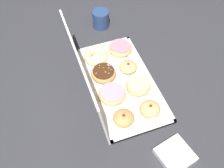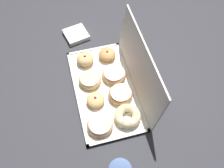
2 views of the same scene
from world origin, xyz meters
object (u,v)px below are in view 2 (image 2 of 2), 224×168
Objects in this scene: donut_box at (105,89)px; jelly_filled_donut_4 at (107,54)px; jelly_filled_donut_0 at (85,59)px; glazed_ring_donut_1 at (90,80)px; pink_frosted_donut_3 at (100,125)px; cruller_donut_7 at (127,116)px; napkin_stack at (76,34)px; jelly_filled_donut_2 at (95,100)px; pink_frosted_donut_5 at (114,74)px; sprinkle_donut_6 at (120,94)px.

jelly_filled_donut_4 reaches higher than donut_box.
glazed_ring_donut_1 is at bearing -1.49° from jelly_filled_donut_0.
cruller_donut_7 is (-0.01, 0.13, 0.00)m from pink_frosted_donut_3.
pink_frosted_donut_3 reaches higher than napkin_stack.
jelly_filled_donut_2 is at bearing -134.20° from cruller_donut_7.
napkin_stack is (-0.39, -0.07, 0.01)m from donut_box.
donut_box is 0.19m from jelly_filled_donut_0.
jelly_filled_donut_2 is at bearing -25.53° from jelly_filled_donut_4.
jelly_filled_donut_2 reaches higher than pink_frosted_donut_3.
pink_frosted_donut_5 is at bearing 179.69° from cruller_donut_7.
jelly_filled_donut_4 reaches higher than jelly_filled_donut_2.
pink_frosted_donut_5 is 1.04× the size of sprinkle_donut_6.
jelly_filled_donut_0 reaches higher than pink_frosted_donut_3.
pink_frosted_donut_5 is at bearing 43.57° from jelly_filled_donut_0.
napkin_stack is (-0.33, -0.01, -0.02)m from glazed_ring_donut_1.
jelly_filled_donut_2 is 0.73× the size of pink_frosted_donut_3.
pink_frosted_donut_3 is (0.19, -0.07, 0.02)m from donut_box.
pink_frosted_donut_3 is (0.13, -0.01, -0.00)m from jelly_filled_donut_2.
pink_frosted_donut_3 is at bearing -3.99° from jelly_filled_donut_2.
sprinkle_donut_6 reaches higher than glazed_ring_donut_1.
napkin_stack is at bearing -169.99° from donut_box.
jelly_filled_donut_0 reaches higher than donut_box.
jelly_filled_donut_0 is 0.99× the size of jelly_filled_donut_4.
sprinkle_donut_6 is at bearing 45.48° from donut_box.
jelly_filled_donut_4 is at bearing -179.84° from cruller_donut_7.
jelly_filled_donut_0 is 0.13m from glazed_ring_donut_1.
donut_box is 6.07× the size of jelly_filled_donut_0.
sprinkle_donut_6 reaches higher than pink_frosted_donut_3.
sprinkle_donut_6 is at bearing 16.23° from napkin_stack.
pink_frosted_donut_3 is at bearing -19.52° from donut_box.
donut_box is 0.19m from cruller_donut_7.
sprinkle_donut_6 is (0.00, 0.12, 0.00)m from jelly_filled_donut_2.
sprinkle_donut_6 is at bearing 46.26° from glazed_ring_donut_1.
glazed_ring_donut_1 reaches higher than donut_box.
jelly_filled_donut_2 reaches higher than glazed_ring_donut_1.
pink_frosted_donut_3 is at bearing -18.77° from jelly_filled_donut_4.
pink_frosted_donut_5 reaches higher than napkin_stack.
pink_frosted_donut_3 is 0.97× the size of pink_frosted_donut_5.
glazed_ring_donut_1 is 0.33m from napkin_stack.
jelly_filled_donut_0 is at bearing -154.18° from sprinkle_donut_6.
jelly_filled_donut_4 is 0.13m from pink_frosted_donut_5.
pink_frosted_donut_5 is at bearing 1.02° from jelly_filled_donut_4.
jelly_filled_donut_0 is 0.24m from jelly_filled_donut_2.
pink_frosted_donut_5 is (-0.12, 0.12, -0.00)m from jelly_filled_donut_2.
jelly_filled_donut_2 is 0.17m from pink_frosted_donut_5.
jelly_filled_donut_0 is 0.73× the size of pink_frosted_donut_5.
jelly_filled_donut_0 is at bearing -88.45° from jelly_filled_donut_4.
donut_box is 0.09m from sprinkle_donut_6.
pink_frosted_donut_3 is 0.13m from cruller_donut_7.
jelly_filled_donut_2 is 0.96× the size of jelly_filled_donut_4.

